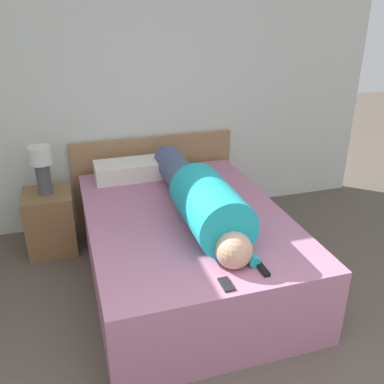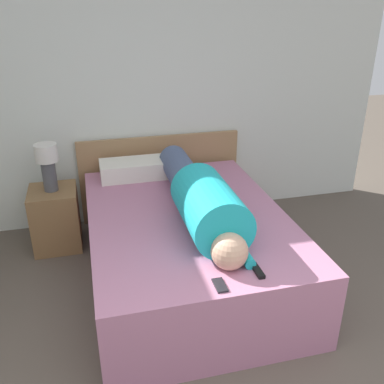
{
  "view_description": "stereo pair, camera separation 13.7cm",
  "coord_description": "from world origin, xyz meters",
  "px_view_note": "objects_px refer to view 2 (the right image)",
  "views": [
    {
      "loc": [
        -0.61,
        -0.62,
        2.08
      ],
      "look_at": [
        0.21,
        2.01,
        0.82
      ],
      "focal_mm": 40.0,
      "sensor_mm": 36.0,
      "label": 1
    },
    {
      "loc": [
        -0.48,
        -0.66,
        2.08
      ],
      "look_at": [
        0.21,
        2.01,
        0.82
      ],
      "focal_mm": 40.0,
      "sensor_mm": 36.0,
      "label": 2
    }
  ],
  "objects_px": {
    "nightstand": "(56,218)",
    "person_lying": "(201,199)",
    "cell_phone": "(220,285)",
    "table_lamp": "(47,162)",
    "bed": "(187,246)",
    "pillow_near_headboard": "(134,169)",
    "tv_remote": "(258,271)"
  },
  "relations": [
    {
      "from": "nightstand",
      "to": "person_lying",
      "type": "distance_m",
      "value": 1.49
    },
    {
      "from": "nightstand",
      "to": "cell_phone",
      "type": "xyz_separation_m",
      "value": [
        1.0,
        -1.69,
        0.3
      ]
    },
    {
      "from": "cell_phone",
      "to": "table_lamp",
      "type": "bearing_deg",
      "value": 120.58
    },
    {
      "from": "bed",
      "to": "pillow_near_headboard",
      "type": "bearing_deg",
      "value": 109.69
    },
    {
      "from": "person_lying",
      "to": "cell_phone",
      "type": "height_order",
      "value": "person_lying"
    },
    {
      "from": "bed",
      "to": "pillow_near_headboard",
      "type": "relative_size",
      "value": 3.43
    },
    {
      "from": "pillow_near_headboard",
      "to": "tv_remote",
      "type": "xyz_separation_m",
      "value": [
        0.53,
        -1.68,
        -0.07
      ]
    },
    {
      "from": "bed",
      "to": "tv_remote",
      "type": "height_order",
      "value": "tv_remote"
    },
    {
      "from": "person_lying",
      "to": "tv_remote",
      "type": "height_order",
      "value": "person_lying"
    },
    {
      "from": "table_lamp",
      "to": "cell_phone",
      "type": "height_order",
      "value": "table_lamp"
    },
    {
      "from": "nightstand",
      "to": "table_lamp",
      "type": "bearing_deg",
      "value": 0.0
    },
    {
      "from": "nightstand",
      "to": "person_lying",
      "type": "bearing_deg",
      "value": -38.49
    },
    {
      "from": "bed",
      "to": "tv_remote",
      "type": "bearing_deg",
      "value": -74.95
    },
    {
      "from": "table_lamp",
      "to": "pillow_near_headboard",
      "type": "bearing_deg",
      "value": 5.43
    },
    {
      "from": "cell_phone",
      "to": "bed",
      "type": "bearing_deg",
      "value": 88.05
    },
    {
      "from": "table_lamp",
      "to": "pillow_near_headboard",
      "type": "xyz_separation_m",
      "value": [
        0.73,
        0.07,
        -0.16
      ]
    },
    {
      "from": "bed",
      "to": "tv_remote",
      "type": "xyz_separation_m",
      "value": [
        0.23,
        -0.85,
        0.3
      ]
    },
    {
      "from": "pillow_near_headboard",
      "to": "cell_phone",
      "type": "distance_m",
      "value": 1.78
    },
    {
      "from": "nightstand",
      "to": "person_lying",
      "type": "height_order",
      "value": "person_lying"
    },
    {
      "from": "cell_phone",
      "to": "nightstand",
      "type": "bearing_deg",
      "value": 120.58
    },
    {
      "from": "pillow_near_headboard",
      "to": "cell_phone",
      "type": "xyz_separation_m",
      "value": [
        0.27,
        -1.76,
        -0.07
      ]
    },
    {
      "from": "nightstand",
      "to": "cell_phone",
      "type": "distance_m",
      "value": 1.98
    },
    {
      "from": "nightstand",
      "to": "cell_phone",
      "type": "relative_size",
      "value": 4.25
    },
    {
      "from": "bed",
      "to": "nightstand",
      "type": "distance_m",
      "value": 1.28
    },
    {
      "from": "bed",
      "to": "nightstand",
      "type": "xyz_separation_m",
      "value": [
        -1.03,
        0.76,
        -0.01
      ]
    },
    {
      "from": "person_lying",
      "to": "tv_remote",
      "type": "distance_m",
      "value": 0.76
    },
    {
      "from": "person_lying",
      "to": "pillow_near_headboard",
      "type": "xyz_separation_m",
      "value": [
        -0.38,
        0.95,
        -0.09
      ]
    },
    {
      "from": "bed",
      "to": "cell_phone",
      "type": "xyz_separation_m",
      "value": [
        -0.03,
        -0.92,
        0.29
      ]
    },
    {
      "from": "bed",
      "to": "person_lying",
      "type": "distance_m",
      "value": 0.48
    },
    {
      "from": "bed",
      "to": "pillow_near_headboard",
      "type": "distance_m",
      "value": 0.96
    },
    {
      "from": "nightstand",
      "to": "pillow_near_headboard",
      "type": "relative_size",
      "value": 0.92
    },
    {
      "from": "nightstand",
      "to": "cell_phone",
      "type": "height_order",
      "value": "cell_phone"
    }
  ]
}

